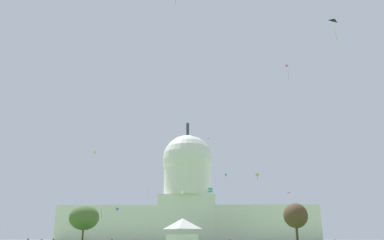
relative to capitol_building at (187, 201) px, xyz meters
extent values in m
cube|color=silver|center=(-36.84, 0.00, -12.43)|extent=(73.68, 20.95, 19.36)
cube|color=silver|center=(36.84, 0.00, -12.43)|extent=(73.68, 20.95, 19.36)
cube|color=silver|center=(0.00, 0.00, -9.44)|extent=(32.14, 23.05, 25.33)
cylinder|color=silver|center=(0.00, 0.00, 13.94)|extent=(28.04, 28.04, 21.43)
sphere|color=silver|center=(0.00, 0.00, 24.66)|extent=(30.27, 30.27, 30.27)
cylinder|color=#2D3833|center=(0.00, 0.00, 43.90)|extent=(1.80, 1.80, 8.21)
cube|color=white|center=(5.73, -136.75, -20.88)|extent=(6.91, 7.12, 2.45)
pyramid|color=white|center=(5.73, -136.75, -17.32)|extent=(7.26, 7.48, 2.33)
cylinder|color=#4C3823|center=(41.16, -93.36, -18.90)|extent=(0.81, 0.81, 6.41)
ellipsoid|color=#4C3823|center=(41.16, -93.36, -13.24)|extent=(10.21, 10.56, 8.21)
cylinder|color=#4C3823|center=(-25.21, -111.14, -19.45)|extent=(0.51, 0.51, 5.31)
ellipsoid|color=#4C6633|center=(-25.21, -111.14, -14.60)|extent=(10.83, 11.42, 7.34)
sphere|color=#A37556|center=(-25.29, -139.49, -20.63)|extent=(0.30, 0.30, 0.23)
sphere|color=#A37556|center=(-17.51, -152.56, -20.55)|extent=(0.29, 0.29, 0.22)
sphere|color=brown|center=(28.76, -170.35, -20.71)|extent=(0.29, 0.29, 0.25)
sphere|color=brown|center=(-24.69, -147.41, -20.54)|extent=(0.29, 0.29, 0.23)
sphere|color=tan|center=(14.12, -175.57, -20.52)|extent=(0.28, 0.28, 0.20)
sphere|color=brown|center=(-10.49, -135.86, -20.59)|extent=(0.29, 0.29, 0.23)
cube|color=blue|center=(-35.80, -23.63, -6.27)|extent=(1.43, 1.40, 0.76)
cube|color=blue|center=(-35.80, -23.63, -5.58)|extent=(1.43, 1.40, 0.76)
pyramid|color=purple|center=(12.65, -92.43, 13.73)|extent=(1.38, 1.48, 0.26)
cube|color=#33BCDB|center=(-18.82, -30.91, 1.92)|extent=(0.71, 1.19, 1.31)
cylinder|color=yellow|center=(-18.97, -30.91, -0.33)|extent=(0.54, 0.18, 3.20)
pyramid|color=red|center=(31.57, -141.00, 19.32)|extent=(0.97, 1.30, 0.19)
cylinder|color=pink|center=(31.35, -140.90, 17.34)|extent=(0.09, 0.23, 2.87)
cube|color=yellow|center=(-24.32, -108.58, 5.70)|extent=(0.51, 0.89, 1.01)
cube|color=white|center=(4.54, -120.20, -8.38)|extent=(0.55, 0.55, 0.87)
cube|color=gold|center=(26.77, -109.98, -2.26)|extent=(1.04, 1.04, 0.34)
cube|color=gold|center=(26.77, -109.98, -1.80)|extent=(1.04, 1.04, 0.34)
cylinder|color=#D1339E|center=(26.80, -109.98, -3.11)|extent=(0.08, 0.14, 1.36)
pyramid|color=black|center=(36.11, -161.51, 19.30)|extent=(1.86, 1.31, 0.38)
cylinder|color=#8CD133|center=(36.03, -161.24, 16.64)|extent=(0.48, 0.30, 3.31)
pyramid|color=#D1339E|center=(35.75, -109.11, -7.59)|extent=(1.13, 1.26, 0.21)
cube|color=green|center=(20.89, -39.18, 9.40)|extent=(0.99, 0.38, 1.07)
cylinder|color=green|center=(20.90, -39.18, 7.94)|extent=(0.14, 0.23, 1.88)
cube|color=teal|center=(12.11, -137.43, -10.18)|extent=(1.10, 1.10, 0.38)
cube|color=teal|center=(12.11, -137.43, -9.61)|extent=(1.10, 1.10, 0.38)
cube|color=pink|center=(-22.84, -101.57, -10.72)|extent=(0.86, 0.90, 1.19)
cylinder|color=purple|center=(-22.70, -101.57, -12.90)|extent=(0.10, 0.52, 3.23)
cube|color=#8CD133|center=(27.59, -57.80, -11.11)|extent=(0.67, 0.61, 1.16)
camera|label=1|loc=(11.20, -225.59, -20.39)|focal=35.36mm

